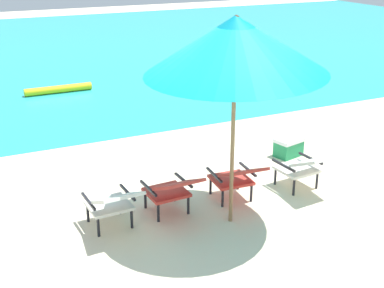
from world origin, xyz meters
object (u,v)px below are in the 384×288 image
(lounge_chair_far_left, at_px, (113,202))
(beach_umbrella_center, at_px, (236,45))
(swim_buoy, at_px, (58,89))
(cooler_box, at_px, (289,147))
(lounge_chair_far_right, at_px, (305,166))
(lounge_chair_near_left, at_px, (172,189))
(lounge_chair_near_right, at_px, (237,177))

(lounge_chair_far_left, height_order, beach_umbrella_center, beach_umbrella_center)
(swim_buoy, height_order, lounge_chair_far_left, lounge_chair_far_left)
(cooler_box, bearing_deg, swim_buoy, 115.45)
(lounge_chair_far_left, xyz_separation_m, lounge_chair_far_right, (2.84, -0.09, 0.00))
(lounge_chair_near_left, height_order, lounge_chair_near_right, same)
(lounge_chair_near_left, height_order, cooler_box, lounge_chair_near_left)
(swim_buoy, distance_m, lounge_chair_far_right, 7.21)
(beach_umbrella_center, bearing_deg, lounge_chair_far_right, 12.48)
(lounge_chair_far_left, bearing_deg, lounge_chair_far_right, -1.90)
(swim_buoy, relative_size, cooler_box, 3.01)
(swim_buoy, bearing_deg, lounge_chair_far_left, -96.06)
(lounge_chair_near_left, xyz_separation_m, lounge_chair_near_right, (0.95, -0.03, 0.00))
(beach_umbrella_center, bearing_deg, swim_buoy, 95.72)
(lounge_chair_far_right, bearing_deg, beach_umbrella_center, -167.52)
(swim_buoy, relative_size, lounge_chair_near_left, 1.78)
(beach_umbrella_center, bearing_deg, lounge_chair_near_right, 52.30)
(lounge_chair_near_left, xyz_separation_m, cooler_box, (2.62, 1.09, -0.24))
(lounge_chair_near_right, distance_m, beach_umbrella_center, 1.96)
(lounge_chair_near_right, bearing_deg, lounge_chair_far_right, -5.08)
(swim_buoy, xyz_separation_m, lounge_chair_far_left, (-0.72, -6.79, 0.31))
(beach_umbrella_center, xyz_separation_m, cooler_box, (1.98, 1.52, -2.13))
(lounge_chair_near_left, relative_size, cooler_box, 1.69)
(lounge_chair_near_left, height_order, beach_umbrella_center, beach_umbrella_center)
(lounge_chair_far_left, bearing_deg, cooler_box, 18.12)
(lounge_chair_near_right, bearing_deg, swim_buoy, 98.66)
(lounge_chair_near_right, bearing_deg, beach_umbrella_center, -127.70)
(swim_buoy, relative_size, beach_umbrella_center, 0.59)
(swim_buoy, bearing_deg, lounge_chair_near_right, -81.34)
(lounge_chair_near_right, height_order, cooler_box, lounge_chair_near_right)
(swim_buoy, distance_m, cooler_box, 6.28)
(lounge_chair_far_left, distance_m, lounge_chair_far_right, 2.84)
(cooler_box, bearing_deg, lounge_chair_near_left, -157.34)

